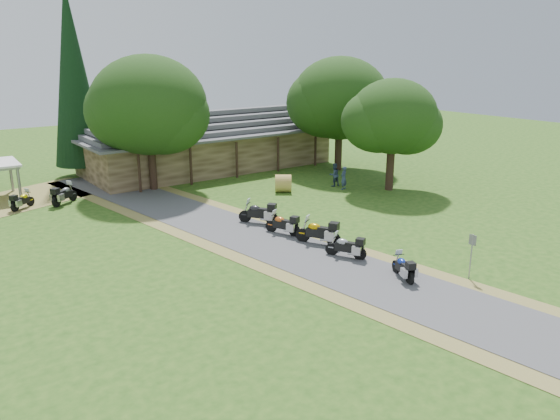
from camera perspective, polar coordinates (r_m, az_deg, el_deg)
ground at (r=24.92m, az=7.66°, el=-6.59°), size 120.00×120.00×0.00m
driveway at (r=27.43m, az=1.12°, el=-4.26°), size 51.95×51.95×0.00m
lodge at (r=46.60m, az=-7.51°, el=7.33°), size 21.40×9.40×4.90m
motorcycle_row_a at (r=24.58m, az=12.75°, el=-5.75°), size 1.14×1.77×1.15m
motorcycle_row_b at (r=26.49m, az=6.91°, el=-3.71°), size 1.36×1.89×1.24m
motorcycle_row_c at (r=28.11m, az=4.02°, el=-2.19°), size 1.65×2.22×1.47m
motorcycle_row_d at (r=29.58m, az=0.29°, el=-1.38°), size 1.28×1.98×1.29m
motorcycle_row_e at (r=31.40m, az=-2.28°, el=-0.19°), size 1.80×2.09×1.44m
motorcycle_carport_a at (r=38.05m, az=-25.34°, el=0.98°), size 1.73×1.50×1.19m
motorcycle_carport_b at (r=38.18m, az=-21.63°, el=1.62°), size 2.04×1.72×1.39m
person_a at (r=39.41m, az=6.67°, el=3.54°), size 0.66×0.57×1.98m
person_b at (r=40.32m, az=5.70°, el=3.89°), size 0.61×0.46×2.01m
hay_bale at (r=38.56m, az=0.34°, el=2.81°), size 1.64×1.66×1.23m
sign_post at (r=25.20m, az=19.33°, el=-4.63°), size 0.37×0.06×2.06m
oak_lodge_left at (r=39.52m, az=-13.47°, el=8.94°), size 8.07×8.07×9.71m
oak_lodge_right at (r=45.49m, az=6.24°, el=10.11°), size 7.83×7.83×9.54m
oak_driveway at (r=39.28m, az=11.64°, el=8.10°), size 6.12×6.12×8.47m
cedar_near at (r=45.20m, az=-20.74°, el=12.38°), size 3.88×3.88×14.65m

